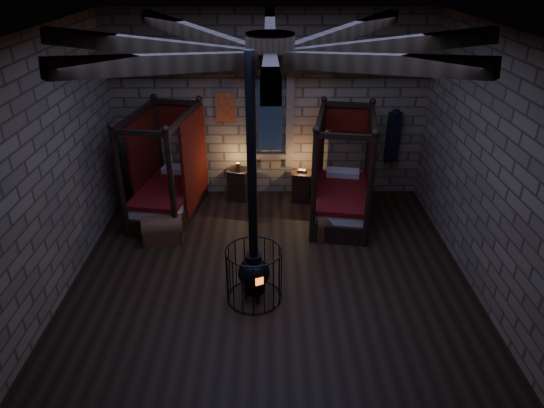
{
  "coord_description": "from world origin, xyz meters",
  "views": [
    {
      "loc": [
        -0.01,
        -7.13,
        5.17
      ],
      "look_at": [
        0.03,
        0.6,
        1.16
      ],
      "focal_mm": 32.0,
      "sensor_mm": 36.0,
      "label": 1
    }
  ],
  "objects_px": {
    "bed_right": "(341,193)",
    "trunk_left": "(163,230)",
    "stove": "(254,269)",
    "bed_left": "(169,189)",
    "trunk_right": "(333,223)"
  },
  "relations": [
    {
      "from": "bed_left",
      "to": "stove",
      "type": "height_order",
      "value": "stove"
    },
    {
      "from": "trunk_left",
      "to": "trunk_right",
      "type": "distance_m",
      "value": 3.44
    },
    {
      "from": "bed_left",
      "to": "bed_right",
      "type": "relative_size",
      "value": 1.0
    },
    {
      "from": "stove",
      "to": "bed_left",
      "type": "bearing_deg",
      "value": 100.39
    },
    {
      "from": "trunk_right",
      "to": "stove",
      "type": "relative_size",
      "value": 0.23
    },
    {
      "from": "trunk_left",
      "to": "trunk_right",
      "type": "relative_size",
      "value": 0.89
    },
    {
      "from": "trunk_right",
      "to": "bed_right",
      "type": "bearing_deg",
      "value": 56.36
    },
    {
      "from": "stove",
      "to": "bed_right",
      "type": "bearing_deg",
      "value": 35.47
    },
    {
      "from": "bed_right",
      "to": "trunk_left",
      "type": "xyz_separation_m",
      "value": [
        -3.69,
        -1.0,
        -0.32
      ]
    },
    {
      "from": "trunk_left",
      "to": "stove",
      "type": "bearing_deg",
      "value": -53.06
    },
    {
      "from": "bed_right",
      "to": "trunk_right",
      "type": "relative_size",
      "value": 2.5
    },
    {
      "from": "bed_left",
      "to": "stove",
      "type": "relative_size",
      "value": 0.58
    },
    {
      "from": "stove",
      "to": "trunk_left",
      "type": "bearing_deg",
      "value": 113.6
    },
    {
      "from": "stove",
      "to": "trunk_right",
      "type": "bearing_deg",
      "value": 30.8
    },
    {
      "from": "bed_left",
      "to": "trunk_right",
      "type": "relative_size",
      "value": 2.5
    }
  ]
}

